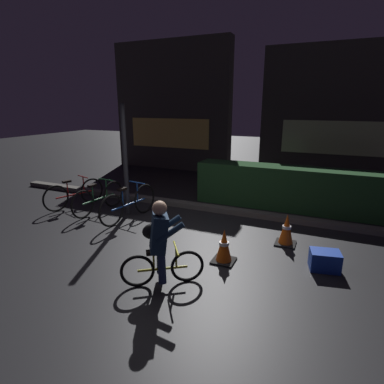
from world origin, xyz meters
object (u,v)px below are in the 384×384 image
Objects in this scene: street_post at (125,161)px; blue_crate at (325,260)px; cyclist at (160,243)px; traffic_cone_near at (224,246)px; parked_bike_left_mid at (99,198)px; parked_bike_center_left at (129,204)px; parked_bike_leftmost at (75,194)px; traffic_cone_far at (286,230)px.

street_post is 5.67× the size of blue_crate.
cyclist reaches higher than blue_crate.
street_post reaches higher than traffic_cone_near.
parked_bike_left_mid is 2.88× the size of traffic_cone_near.
parked_bike_leftmost is at bearing 93.39° from parked_bike_center_left.
traffic_cone_near is 0.45× the size of cyclist.
traffic_cone_far is 0.47× the size of cyclist.
cyclist is at bearing -147.14° from blue_crate.
blue_crate is at bearing -80.17° from parked_bike_leftmost.
blue_crate is (0.68, -0.69, -0.13)m from traffic_cone_far.
parked_bike_leftmost reaches higher than traffic_cone_far.
blue_crate is (1.51, 0.40, -0.12)m from traffic_cone_near.
cyclist is at bearing -46.46° from street_post.
street_post is 4.51m from blue_crate.
traffic_cone_far is (0.83, 1.09, 0.01)m from traffic_cone_near.
parked_bike_center_left is at bearing -178.87° from traffic_cone_far.
cyclist is at bearing -126.88° from parked_bike_center_left.
street_post is at bearing -68.34° from parked_bike_leftmost.
cyclist reaches higher than traffic_cone_far.
parked_bike_left_mid is at bearing 108.80° from cyclist.
parked_bike_left_mid is at bearing 179.50° from traffic_cone_far.
parked_bike_left_mid is 3.55m from cyclist.
blue_crate is (4.98, -0.72, -0.19)m from parked_bike_left_mid.
traffic_cone_far reaches higher than blue_crate.
street_post is 4.43× the size of traffic_cone_near.
parked_bike_left_mid is at bearing 171.72° from blue_crate.
parked_bike_leftmost reaches higher than blue_crate.
parked_bike_leftmost is 1.23× the size of cyclist.
parked_bike_left_mid is 0.95× the size of parked_bike_center_left.
street_post reaches higher than parked_bike_leftmost.
street_post is 1.76m from parked_bike_leftmost.
parked_bike_center_left is (0.24, -0.28, -0.89)m from street_post.
traffic_cone_far is (4.30, -0.04, -0.06)m from parked_bike_left_mid.
parked_bike_center_left is 2.93× the size of traffic_cone_far.
traffic_cone_far is 2.54m from cyclist.
parked_bike_center_left is (1.74, -0.17, 0.02)m from parked_bike_leftmost.
parked_bike_center_left reaches higher than traffic_cone_near.
traffic_cone_near is at bearing -102.17° from parked_bike_left_mid.
parked_bike_left_mid reaches higher than traffic_cone_far.
traffic_cone_near is at bearing -102.73° from parked_bike_center_left.
parked_bike_center_left reaches higher than parked_bike_left_mid.
traffic_cone_far is (3.61, -0.21, -0.97)m from street_post.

